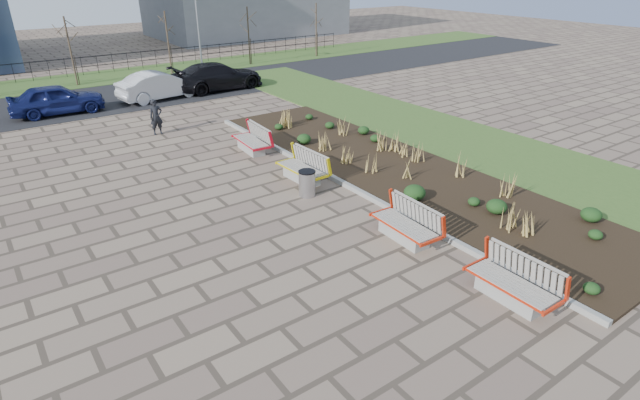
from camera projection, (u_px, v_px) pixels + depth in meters
ground at (343, 299)px, 11.27m from camera, size 120.00×120.00×0.00m
planting_bed at (394, 169)px, 18.20m from camera, size 4.50×18.00×0.10m
planting_curb at (343, 183)px, 16.96m from camera, size 0.16×18.00×0.15m
grass_verge_near at (477, 145)px, 20.71m from camera, size 5.00×38.00×0.04m
grass_verge_far at (73, 81)px, 31.78m from camera, size 80.00×5.00×0.04m
road at (96, 100)px, 27.38m from camera, size 80.00×7.00×0.02m
bench_a at (512, 281)px, 11.02m from camera, size 0.92×2.11×1.00m
bench_b at (404, 223)px, 13.49m from camera, size 0.99×2.14×1.00m
bench_c at (301, 167)px, 17.17m from camera, size 0.99×2.14×1.00m
bench_d at (251, 139)px, 19.83m from camera, size 1.03×2.15×1.00m
litter_bin at (307, 184)px, 16.09m from camera, size 0.54×0.54×0.84m
pedestrian at (156, 117)px, 21.73m from camera, size 0.58×0.39×1.55m
car_blue at (57, 99)px, 24.62m from camera, size 4.42×1.95×1.48m
car_silver at (160, 85)px, 27.35m from camera, size 4.70×2.12×1.50m
car_black at (218, 76)px, 29.33m from camera, size 5.51×2.40×1.58m
tree_c at (71, 52)px, 29.81m from camera, size 1.40×1.40×4.00m
tree_d at (168, 43)px, 32.96m from camera, size 1.40×1.40×4.00m
tree_e at (249, 36)px, 36.12m from camera, size 1.40×1.40×4.00m
tree_f at (316, 30)px, 39.28m from camera, size 1.40×1.40×4.00m
lamp_east at (198, 26)px, 33.22m from camera, size 0.24×0.60×6.00m
railing_fence at (65, 68)px, 32.61m from camera, size 44.00×0.10×1.20m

